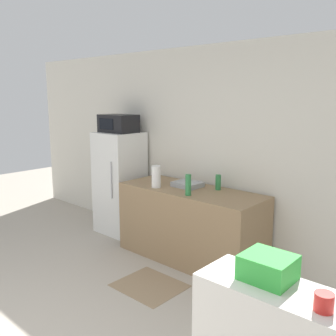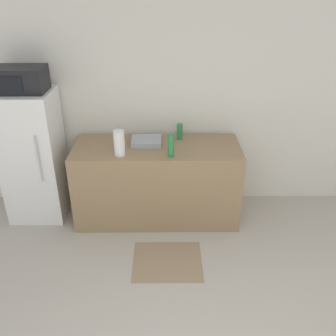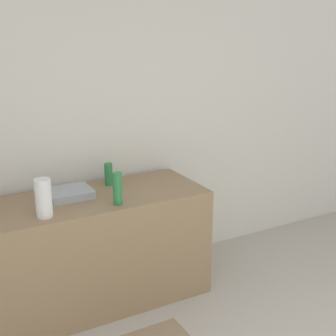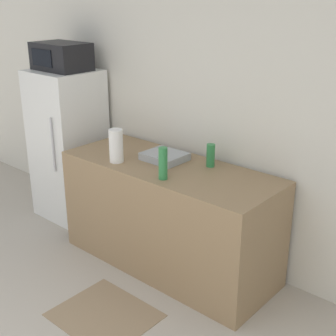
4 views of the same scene
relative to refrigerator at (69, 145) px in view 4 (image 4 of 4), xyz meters
The scene contains 9 objects.
wall_back 1.72m from the refrigerator, 12.43° to the left, with size 8.00×0.06×2.60m, color silver.
refrigerator is the anchor object (origin of this frame).
microwave 0.86m from the refrigerator, 111.00° to the right, with size 0.53×0.36×0.25m.
counter 1.41m from the refrigerator, ahead, with size 1.82×0.70×0.89m, color #937551.
sink_basin 1.28m from the refrigerator, ahead, with size 0.32×0.28×0.06m, color #9EA3A8.
bottle_tall 1.58m from the refrigerator, 11.32° to the right, with size 0.07×0.07×0.24m, color #2D7F42.
bottle_short 1.66m from the refrigerator, ahead, with size 0.07×0.07×0.18m, color #2D7F42.
paper_towel_roll 1.08m from the refrigerator, 15.48° to the right, with size 0.11×0.11×0.27m, color white.
kitchen_rug 1.89m from the refrigerator, 30.93° to the right, with size 0.69×0.59×0.01m, color #937A5B.
Camera 4 is at (2.05, 0.08, 2.17)m, focal length 50.00 mm.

